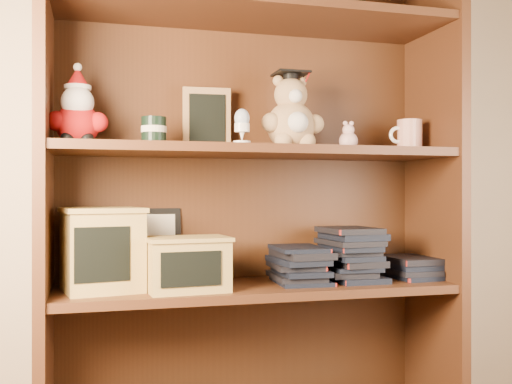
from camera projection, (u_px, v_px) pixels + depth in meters
bookcase at (251, 206)px, 1.79m from camera, size 1.20×0.35×1.60m
shelf_lower at (256, 289)px, 1.75m from camera, size 1.14×0.33×0.02m
shelf_upper at (256, 152)px, 1.75m from camera, size 1.14×0.33×0.02m
santa_plush at (78, 113)px, 1.61m from camera, size 0.16×0.12×0.23m
teachers_tin at (154, 131)px, 1.67m from camera, size 0.07×0.07×0.08m
chalkboard_plaque at (207, 120)px, 1.83m from camera, size 0.15×0.08×0.19m
egg_cup at (242, 125)px, 1.66m from camera, size 0.05×0.05×0.10m
grad_teddy_bear at (292, 118)px, 1.77m from camera, size 0.19×0.16×0.23m
pink_figurine at (348, 138)px, 1.82m from camera, size 0.06×0.06×0.09m
teacher_mug at (409, 135)px, 1.88m from camera, size 0.11×0.08×0.10m
certificate_frame at (152, 245)px, 1.80m from camera, size 0.18×0.05×0.22m
treats_box at (102, 249)px, 1.63m from camera, size 0.24×0.24×0.23m
pencils_box at (187, 263)px, 1.63m from camera, size 0.24×0.18×0.15m
book_stack_left at (298, 264)px, 1.78m from camera, size 0.14×0.20×0.11m
book_stack_mid at (350, 254)px, 1.82m from camera, size 0.14×0.20×0.16m
book_stack_right at (410, 268)px, 1.88m from camera, size 0.14×0.20×0.06m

